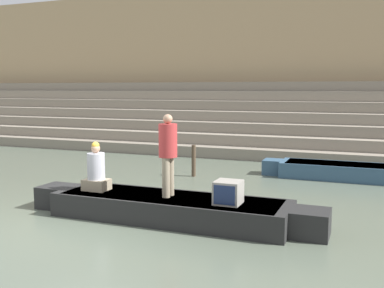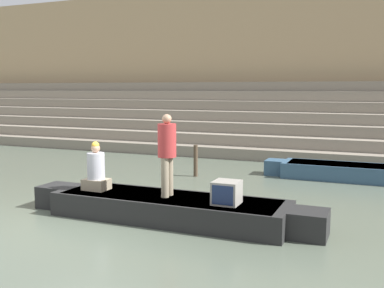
{
  "view_description": "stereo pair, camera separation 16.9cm",
  "coord_description": "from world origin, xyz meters",
  "px_view_note": "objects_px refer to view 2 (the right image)",
  "views": [
    {
      "loc": [
        5.25,
        -7.19,
        2.59
      ],
      "look_at": [
        1.66,
        1.86,
        1.38
      ],
      "focal_mm": 42.0,
      "sensor_mm": 36.0,
      "label": 1
    },
    {
      "loc": [
        5.41,
        -7.13,
        2.59
      ],
      "look_at": [
        1.66,
        1.86,
        1.38
      ],
      "focal_mm": 42.0,
      "sensor_mm": 36.0,
      "label": 2
    }
  ],
  "objects_px": {
    "moored_boat_shore": "(353,172)",
    "person_rowing": "(96,171)",
    "mooring_post": "(196,161)",
    "tv_set": "(227,193)",
    "person_standing": "(167,150)",
    "rowboat_main": "(169,207)"
  },
  "relations": [
    {
      "from": "rowboat_main",
      "to": "mooring_post",
      "type": "bearing_deg",
      "value": 104.23
    },
    {
      "from": "person_standing",
      "to": "mooring_post",
      "type": "bearing_deg",
      "value": 115.37
    },
    {
      "from": "rowboat_main",
      "to": "person_rowing",
      "type": "xyz_separation_m",
      "value": [
        -1.65,
        -0.05,
        0.62
      ]
    },
    {
      "from": "person_rowing",
      "to": "mooring_post",
      "type": "xyz_separation_m",
      "value": [
        0.47,
        4.35,
        -0.41
      ]
    },
    {
      "from": "moored_boat_shore",
      "to": "mooring_post",
      "type": "relative_size",
      "value": 5.36
    },
    {
      "from": "moored_boat_shore",
      "to": "person_rowing",
      "type": "bearing_deg",
      "value": -125.85
    },
    {
      "from": "rowboat_main",
      "to": "person_rowing",
      "type": "distance_m",
      "value": 1.76
    },
    {
      "from": "rowboat_main",
      "to": "tv_set",
      "type": "distance_m",
      "value": 1.32
    },
    {
      "from": "person_standing",
      "to": "moored_boat_shore",
      "type": "distance_m",
      "value": 6.47
    },
    {
      "from": "rowboat_main",
      "to": "person_rowing",
      "type": "bearing_deg",
      "value": -179.24
    },
    {
      "from": "person_rowing",
      "to": "moored_boat_shore",
      "type": "relative_size",
      "value": 0.2
    },
    {
      "from": "tv_set",
      "to": "mooring_post",
      "type": "height_order",
      "value": "mooring_post"
    },
    {
      "from": "tv_set",
      "to": "mooring_post",
      "type": "distance_m",
      "value": 5.04
    },
    {
      "from": "moored_boat_shore",
      "to": "mooring_post",
      "type": "bearing_deg",
      "value": -159.39
    },
    {
      "from": "person_rowing",
      "to": "tv_set",
      "type": "relative_size",
      "value": 2.08
    },
    {
      "from": "person_rowing",
      "to": "mooring_post",
      "type": "bearing_deg",
      "value": 91.77
    },
    {
      "from": "moored_boat_shore",
      "to": "mooring_post",
      "type": "xyz_separation_m",
      "value": [
        -4.33,
        -1.22,
        0.23
      ]
    },
    {
      "from": "moored_boat_shore",
      "to": "person_standing",
      "type": "bearing_deg",
      "value": -115.1
    },
    {
      "from": "rowboat_main",
      "to": "person_standing",
      "type": "bearing_deg",
      "value": 166.63
    },
    {
      "from": "rowboat_main",
      "to": "person_standing",
      "type": "relative_size",
      "value": 3.76
    },
    {
      "from": "tv_set",
      "to": "moored_boat_shore",
      "type": "bearing_deg",
      "value": 65.16
    },
    {
      "from": "tv_set",
      "to": "mooring_post",
      "type": "xyz_separation_m",
      "value": [
        -2.41,
        4.42,
        -0.22
      ]
    }
  ]
}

